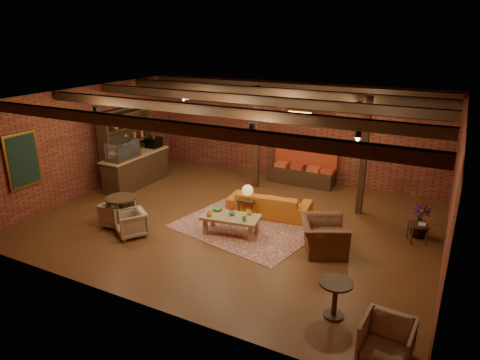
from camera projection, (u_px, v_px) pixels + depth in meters
The scene contains 29 objects.
floor at pixel (235, 221), 11.30m from camera, with size 10.00×10.00×0.00m, color #421F10.
ceiling at pixel (234, 99), 10.23m from camera, with size 10.00×8.00×0.02m, color black.
wall_back at pixel (291, 131), 14.12m from camera, with size 10.00×0.02×3.20m, color maroon.
wall_front at pixel (126, 223), 7.41m from camera, with size 10.00×0.02×3.20m, color maroon.
wall_left at pixel (88, 140), 12.92m from camera, with size 0.02×8.00×3.20m, color maroon.
wall_right at pixel (453, 196), 8.61m from camera, with size 0.02×8.00×3.20m, color maroon.
ceiling_beams at pixel (234, 104), 10.27m from camera, with size 9.80×6.40×0.22m, color black, non-canonical shape.
ceiling_pipe at pixel (261, 104), 11.69m from camera, with size 0.12×0.12×9.60m, color black.
post_left at pixel (257, 138), 13.20m from camera, with size 0.16×0.16×3.20m, color black.
post_right at pixel (364, 157), 11.23m from camera, with size 0.16×0.16×3.20m, color black.
service_counter at pixel (136, 161), 13.64m from camera, with size 0.80×2.50×1.60m, color black, non-canonical shape.
plant_counter at pixel (141, 147), 13.62m from camera, with size 0.35×0.39×0.30m, color #337F33.
shelving_hutch at pixel (127, 147), 13.76m from camera, with size 0.52×2.00×2.40m, color black, non-canonical shape.
chalkboard_menu at pixel (23, 160), 10.96m from camera, with size 0.08×0.96×1.46m, color black.
banquette at pixel (302, 169), 13.85m from camera, with size 2.10×0.70×1.00m, color #AA361C, non-canonical shape.
service_sign at pixel (300, 115), 12.85m from camera, with size 0.86×0.06×0.30m, color orange.
ceiling_spotlights at pixel (234, 113), 10.34m from camera, with size 6.40×4.40×0.28m, color black, non-canonical shape.
rug at pixel (246, 227), 10.92m from camera, with size 3.34×2.56×0.01m, color maroon.
sofa at pixel (269, 204), 11.55m from camera, with size 2.22×0.87×0.65m, color #B46119.
coffee_table at pixel (231, 218), 10.44m from camera, with size 1.48×0.89×0.73m.
side_table_lamp at pixel (248, 193), 11.24m from camera, with size 0.50×0.50×0.93m.
round_table_left at pixel (121, 207), 10.79m from camera, with size 0.77×0.77×0.80m.
armchair_a at pixel (117, 213), 10.90m from camera, with size 0.69×0.64×0.71m, color beige.
armchair_b at pixel (131, 222), 10.39m from camera, with size 0.67×0.63×0.69m, color beige.
armchair_right at pixel (324, 231), 9.61m from camera, with size 1.14×0.74×0.99m, color brown.
side_table_book at pixel (418, 225), 10.02m from camera, with size 0.55×0.55×0.49m.
round_table_right at pixel (335, 293), 7.39m from camera, with size 0.59×0.59×0.70m.
armchair_far at pixel (387, 339), 6.42m from camera, with size 0.74×0.69×0.76m, color beige.
plant_tall at pixel (424, 190), 10.03m from camera, with size 1.36×1.36×2.42m, color #4C7F4C.
Camera 1 is at (4.84, -9.09, 4.78)m, focal length 32.00 mm.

